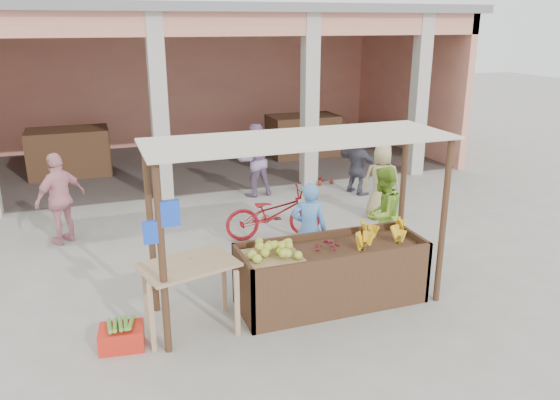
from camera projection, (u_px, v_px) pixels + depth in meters
name	position (u px, v px, depth m)	size (l,w,h in m)	color
ground	(298.00, 308.00, 7.59)	(60.00, 60.00, 0.00)	gray
market_building	(180.00, 65.00, 14.76)	(14.40, 6.40, 4.20)	tan
fruit_stall	(331.00, 276.00, 7.62)	(2.60, 0.95, 0.80)	#4E2E1F
stall_awning	(296.00, 169.00, 7.02)	(4.09, 1.35, 2.39)	#4E2E1F
banana_heap	(383.00, 235.00, 7.78)	(0.99, 0.54, 0.18)	yellow
melon_tray	(271.00, 253.00, 7.16)	(0.76, 0.66, 0.20)	#9B7B50
berry_heap	(328.00, 245.00, 7.52)	(0.39, 0.32, 0.12)	maroon
side_table	(189.00, 274.00, 6.82)	(1.30, 1.03, 0.93)	tan
papaya_pile	(188.00, 255.00, 6.74)	(0.78, 0.45, 0.22)	#5D9530
red_crate	(122.00, 337.00, 6.62)	(0.53, 0.38, 0.27)	red
plantain_bundle	(120.00, 324.00, 6.57)	(0.42, 0.30, 0.08)	#5B9737
produce_sacks	(321.00, 173.00, 13.31)	(0.94, 0.70, 0.57)	maroon
vendor_blue	(309.00, 227.00, 8.34)	(0.60, 0.44, 1.61)	#5495E7
vendor_green	(382.00, 212.00, 8.85)	(0.82, 0.47, 1.70)	#86BC31
motorcycle	(274.00, 212.00, 9.93)	(1.88, 0.65, 0.98)	maroon
shopper_b	(60.00, 196.00, 9.60)	(1.04, 0.55, 1.76)	pink
shopper_c	(382.00, 178.00, 10.87)	(0.81, 0.53, 1.68)	tan
shopper_d	(358.00, 160.00, 12.47)	(1.47, 0.60, 1.59)	#4A4A56
shopper_f	(254.00, 157.00, 12.28)	(0.88, 0.51, 1.81)	gray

